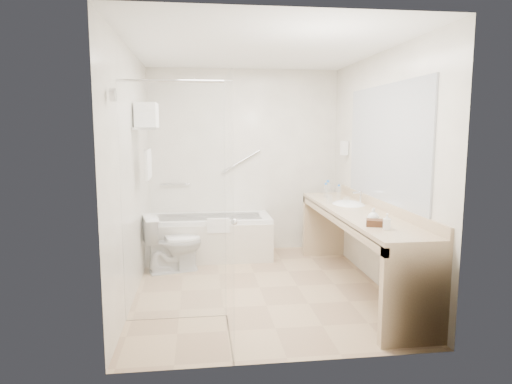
{
  "coord_description": "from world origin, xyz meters",
  "views": [
    {
      "loc": [
        -0.63,
        -4.69,
        1.71
      ],
      "look_at": [
        0.0,
        0.3,
        1.0
      ],
      "focal_mm": 32.0,
      "sensor_mm": 36.0,
      "label": 1
    }
  ],
  "objects": [
    {
      "name": "wall_right",
      "position": [
        1.3,
        0.0,
        1.25
      ],
      "size": [
        0.1,
        3.2,
        2.5
      ],
      "primitive_type": "cube",
      "color": "silver",
      "rests_on": "ground"
    },
    {
      "name": "bathtub",
      "position": [
        -0.5,
        1.24,
        0.28
      ],
      "size": [
        1.6,
        0.73,
        0.59
      ],
      "color": "white",
      "rests_on": "floor"
    },
    {
      "name": "soap_bottle_a",
      "position": [
        0.95,
        -1.06,
        0.88
      ],
      "size": [
        0.11,
        0.15,
        0.06
      ],
      "primitive_type": "imported",
      "rotation": [
        0.0,
        0.0,
        -0.43
      ],
      "color": "silver",
      "rests_on": "vanity_counter"
    },
    {
      "name": "toilet",
      "position": [
        -0.95,
        0.7,
        0.34
      ],
      "size": [
        0.77,
        0.55,
        0.68
      ],
      "primitive_type": "imported",
      "rotation": [
        0.0,
        0.0,
        1.82
      ],
      "color": "white",
      "rests_on": "floor"
    },
    {
      "name": "mirror",
      "position": [
        1.29,
        -0.15,
        1.55
      ],
      "size": [
        0.02,
        2.0,
        1.2
      ],
      "primitive_type": "cube",
      "color": "#A4A9B0",
      "rests_on": "wall_right"
    },
    {
      "name": "water_bottle_left",
      "position": [
        0.97,
        0.8,
        0.95
      ],
      "size": [
        0.07,
        0.07,
        0.21
      ],
      "rotation": [
        0.0,
        0.0,
        -0.36
      ],
      "color": "silver",
      "rests_on": "vanity_counter"
    },
    {
      "name": "ceiling",
      "position": [
        0.0,
        0.0,
        2.5
      ],
      "size": [
        2.6,
        3.2,
        0.1
      ],
      "primitive_type": "cube",
      "color": "white",
      "rests_on": "wall_back"
    },
    {
      "name": "towel_shelf",
      "position": [
        -1.17,
        0.35,
        1.75
      ],
      "size": [
        0.24,
        0.55,
        0.81
      ],
      "color": "silver",
      "rests_on": "wall_left"
    },
    {
      "name": "drinking_glass_far",
      "position": [
        1.0,
        0.16,
        0.9
      ],
      "size": [
        0.1,
        0.1,
        0.09
      ],
      "primitive_type": "cylinder",
      "rotation": [
        0.0,
        0.0,
        -0.41
      ],
      "color": "silver",
      "rests_on": "vanity_counter"
    },
    {
      "name": "wall_back",
      "position": [
        0.0,
        1.6,
        1.25
      ],
      "size": [
        2.6,
        0.1,
        2.5
      ],
      "primitive_type": "cube",
      "color": "silver",
      "rests_on": "ground"
    },
    {
      "name": "water_bottle_right",
      "position": [
        0.93,
        0.77,
        0.93
      ],
      "size": [
        0.06,
        0.06,
        0.18
      ],
      "rotation": [
        0.0,
        0.0,
        0.22
      ],
      "color": "silver",
      "rests_on": "vanity_counter"
    },
    {
      "name": "wall_left",
      "position": [
        -1.3,
        0.0,
        1.25
      ],
      "size": [
        0.1,
        3.2,
        2.5
      ],
      "primitive_type": "cube",
      "color": "silver",
      "rests_on": "ground"
    },
    {
      "name": "shower_enclosure",
      "position": [
        -0.63,
        -0.93,
        1.07
      ],
      "size": [
        0.96,
        0.91,
        2.11
      ],
      "color": "silver",
      "rests_on": "floor"
    },
    {
      "name": "drinking_glass_near",
      "position": [
        0.85,
        0.33,
        0.89
      ],
      "size": [
        0.09,
        0.09,
        0.09
      ],
      "primitive_type": "cylinder",
      "rotation": [
        0.0,
        0.0,
        -0.39
      ],
      "color": "silver",
      "rests_on": "vanity_counter"
    },
    {
      "name": "water_bottle_mid",
      "position": [
        1.08,
        0.71,
        0.93
      ],
      "size": [
        0.05,
        0.05,
        0.17
      ],
      "rotation": [
        0.0,
        0.0,
        -0.22
      ],
      "color": "silver",
      "rests_on": "vanity_counter"
    },
    {
      "name": "grab_bar_short",
      "position": [
        -0.95,
        1.56,
        0.95
      ],
      "size": [
        0.4,
        0.03,
        0.03
      ],
      "primitive_type": "cylinder",
      "rotation": [
        0.0,
        1.57,
        0.0
      ],
      "color": "silver",
      "rests_on": "wall_back"
    },
    {
      "name": "faucet",
      "position": [
        1.2,
        0.25,
        0.93
      ],
      "size": [
        0.03,
        0.03,
        0.14
      ],
      "primitive_type": "cylinder",
      "color": "silver",
      "rests_on": "vanity_counter"
    },
    {
      "name": "soap_bottle_b",
      "position": [
        0.94,
        -0.78,
        0.9
      ],
      "size": [
        0.12,
        0.15,
        0.11
      ],
      "primitive_type": "imported",
      "rotation": [
        0.0,
        0.0,
        0.11
      ],
      "color": "silver",
      "rests_on": "vanity_counter"
    },
    {
      "name": "hairdryer_unit",
      "position": [
        1.25,
        1.05,
        1.45
      ],
      "size": [
        0.08,
        0.1,
        0.18
      ],
      "primitive_type": "cube",
      "color": "silver",
      "rests_on": "wall_right"
    },
    {
      "name": "sink",
      "position": [
        1.05,
        0.25,
        0.82
      ],
      "size": [
        0.4,
        0.52,
        0.14
      ],
      "primitive_type": "ellipsoid",
      "color": "white",
      "rests_on": "vanity_counter"
    },
    {
      "name": "floor",
      "position": [
        0.0,
        0.0,
        0.0
      ],
      "size": [
        3.2,
        3.2,
        0.0
      ],
      "primitive_type": "plane",
      "color": "tan",
      "rests_on": "ground"
    },
    {
      "name": "wall_front",
      "position": [
        0.0,
        -1.6,
        1.25
      ],
      "size": [
        2.6,
        0.1,
        2.5
      ],
      "primitive_type": "cube",
      "color": "silver",
      "rests_on": "ground"
    },
    {
      "name": "vanity_counter",
      "position": [
        1.02,
        -0.15,
        0.64
      ],
      "size": [
        0.55,
        2.7,
        0.95
      ],
      "color": "tan",
      "rests_on": "floor"
    },
    {
      "name": "grab_bar_long",
      "position": [
        -0.05,
        1.56,
        1.25
      ],
      "size": [
        0.53,
        0.03,
        0.33
      ],
      "primitive_type": "cylinder",
      "rotation": [
        0.0,
        1.05,
        0.0
      ],
      "color": "silver",
      "rests_on": "wall_back"
    },
    {
      "name": "amenity_basket",
      "position": [
        0.92,
        -0.92,
        0.88
      ],
      "size": [
        0.2,
        0.17,
        0.06
      ],
      "primitive_type": "cube",
      "rotation": [
        0.0,
        0.0,
        -0.35
      ],
      "color": "#4D321B",
      "rests_on": "vanity_counter"
    }
  ]
}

